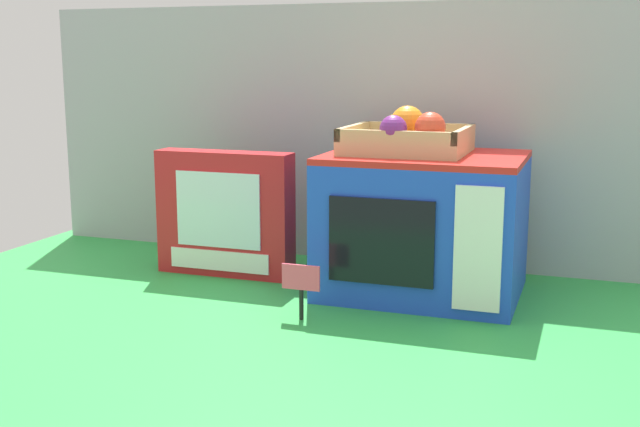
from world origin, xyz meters
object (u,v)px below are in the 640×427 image
at_px(food_groups_crate, 407,138).
at_px(cookie_set_box, 225,214).
at_px(price_sign, 299,283).
at_px(toy_microwave, 423,224).

relative_size(food_groups_crate, cookie_set_box, 0.78).
bearing_deg(price_sign, toy_microwave, 54.49).
distance_m(toy_microwave, price_sign, 0.30).
relative_size(cookie_set_box, price_sign, 2.97).
height_order(food_groups_crate, price_sign, food_groups_crate).
xyz_separation_m(toy_microwave, food_groups_crate, (-0.04, 0.00, 0.17)).
relative_size(food_groups_crate, price_sign, 2.30).
bearing_deg(food_groups_crate, toy_microwave, -5.44).
bearing_deg(toy_microwave, cookie_set_box, -179.50).
bearing_deg(toy_microwave, price_sign, -125.51).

